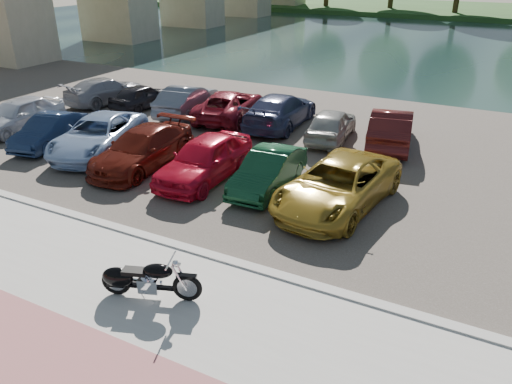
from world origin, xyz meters
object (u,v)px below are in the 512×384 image
car_0 (19,114)px  car_1 (49,131)px  car_2 (98,135)px  motorcycle (142,279)px

car_0 → car_1: car_0 is taller
car_0 → car_2: size_ratio=0.84×
motorcycle → car_1: (-9.91, 6.33, 0.10)m
car_2 → car_1: bearing=172.3°
motorcycle → car_0: bearing=131.1°
car_1 → car_0: bearing=151.6°
motorcycle → car_1: car_1 is taller
car_2 → car_0: bearing=158.9°
car_1 → car_2: car_2 is taller
car_0 → car_2: bearing=-6.1°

